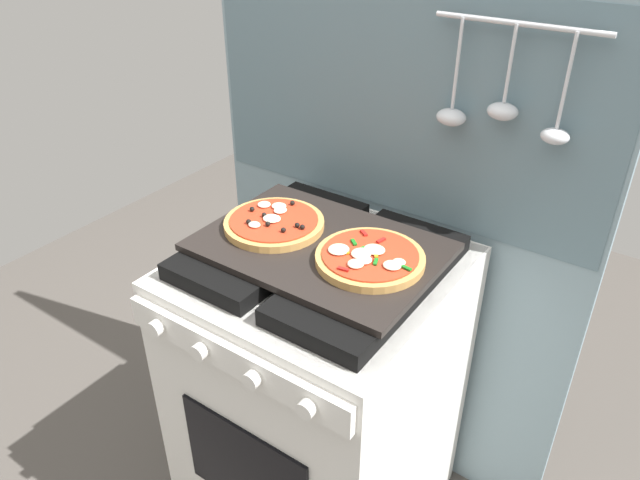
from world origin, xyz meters
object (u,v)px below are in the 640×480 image
object	(u,v)px
pizza_right	(369,258)
pizza_left	(273,223)
stove	(320,392)
baking_tray	(320,247)

from	to	relation	value
pizza_right	pizza_left	bearing A→B (deg)	179.39
pizza_left	pizza_right	xyz separation A→B (m)	(0.26, -0.00, 0.00)
pizza_right	stove	bearing A→B (deg)	178.58
pizza_left	stove	bearing A→B (deg)	0.19
pizza_right	baking_tray	bearing A→B (deg)	177.87
pizza_left	pizza_right	size ratio (longest dim) A/B	1.00
stove	pizza_left	world-z (taller)	pizza_left
stove	pizza_left	distance (m)	0.50
stove	baking_tray	bearing A→B (deg)	90.00
stove	pizza_right	distance (m)	0.50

